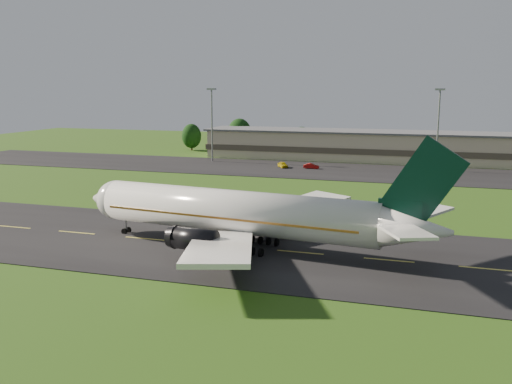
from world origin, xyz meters
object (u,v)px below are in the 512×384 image
(service_vehicle_a, at_px, (283,165))
(airliner, at_px, (241,213))
(terminal, at_px, (442,149))
(service_vehicle_b, at_px, (311,166))
(light_mast_west, at_px, (212,116))
(light_mast_centre, at_px, (438,120))

(service_vehicle_a, bearing_deg, airliner, -112.39)
(terminal, distance_m, service_vehicle_b, 38.94)
(terminal, height_order, service_vehicle_a, terminal)
(light_mast_west, bearing_deg, service_vehicle_b, -11.63)
(airliner, bearing_deg, light_mast_west, 120.94)
(airliner, xyz_separation_m, terminal, (25.25, 96.28, -0.67))
(airliner, xyz_separation_m, service_vehicle_b, (-6.53, 74.00, -3.91))
(terminal, height_order, light_mast_west, light_mast_west)
(light_mast_centre, height_order, service_vehicle_a, light_mast_centre)
(airliner, xyz_separation_m, light_mast_centre, (23.84, 80.10, 8.08))
(terminal, relative_size, service_vehicle_b, 36.59)
(airliner, relative_size, service_vehicle_b, 12.92)
(service_vehicle_b, bearing_deg, terminal, -54.74)
(airliner, bearing_deg, service_vehicle_b, 101.68)
(light_mast_west, relative_size, service_vehicle_b, 5.13)
(service_vehicle_b, bearing_deg, service_vehicle_a, 91.67)
(light_mast_centre, bearing_deg, light_mast_west, 180.00)
(light_mast_west, bearing_deg, airliner, -65.71)
(terminal, height_order, service_vehicle_b, terminal)
(service_vehicle_a, bearing_deg, light_mast_centre, -23.71)
(light_mast_centre, height_order, service_vehicle_b, light_mast_centre)
(light_mast_west, height_order, service_vehicle_a, light_mast_west)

